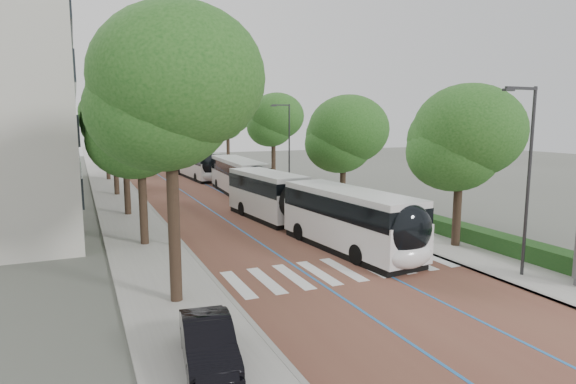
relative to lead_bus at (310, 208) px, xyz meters
name	(u,v)px	position (x,y,z in m)	size (l,w,h in m)	color
ground	(350,277)	(-1.76, -7.56, -1.63)	(160.00, 160.00, 0.00)	#51544C
road	(176,177)	(-1.76, 32.44, -1.62)	(11.00, 140.00, 0.02)	brown
sidewalk_left	(109,180)	(-9.26, 32.44, -1.57)	(4.00, 140.00, 0.12)	#999690
sidewalk_right	(236,174)	(5.74, 32.44, -1.57)	(4.00, 140.00, 0.12)	#999690
kerb_left	(126,179)	(-7.36, 32.44, -1.57)	(0.20, 140.00, 0.14)	gray
kerb_right	(222,174)	(3.84, 32.44, -1.57)	(0.20, 140.00, 0.14)	gray
zebra_crossing	(343,269)	(-1.56, -6.56, -1.60)	(10.55, 3.60, 0.01)	silver
lane_line_left	(162,177)	(-3.36, 32.44, -1.60)	(0.12, 126.00, 0.01)	#2266AE
lane_line_right	(189,176)	(-0.16, 32.44, -1.60)	(0.12, 126.00, 0.01)	#2266AE
hedge	(505,244)	(7.34, -7.56, -1.11)	(1.20, 14.00, 0.80)	#17441A
streetlight_near	(527,167)	(4.86, -10.56, 3.19)	(1.82, 0.20, 8.00)	#2B2B2D
streetlight_far	(287,142)	(4.86, 14.44, 3.19)	(1.82, 0.20, 8.00)	#2B2B2D
lamp_post_left	(172,171)	(-7.86, 0.44, 2.49)	(0.14, 0.14, 8.00)	#2B2B2D
trees_left	(116,117)	(-9.26, 16.96, 5.36)	(6.06, 61.05, 10.19)	black
trees_right	(305,129)	(5.94, 13.05, 4.34)	(6.01, 47.55, 8.90)	black
lead_bus	(310,208)	(0.00, 0.00, 0.00)	(4.17, 18.55, 3.20)	black
bus_queued_0	(239,177)	(0.98, 16.40, 0.00)	(3.24, 12.52, 3.20)	white
bus_queued_1	(198,164)	(0.41, 30.08, 0.00)	(3.07, 12.50, 3.20)	white
bus_queued_2	(183,157)	(1.21, 42.74, 0.00)	(3.06, 12.49, 3.20)	white
parked_car	(208,342)	(-9.35, -12.67, -0.88)	(1.34, 3.84, 1.26)	black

